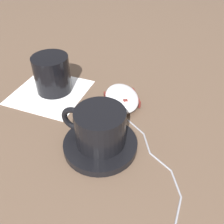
{
  "coord_description": "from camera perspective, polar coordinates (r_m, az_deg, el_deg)",
  "views": [
    {
      "loc": [
        0.38,
        0.16,
        0.33
      ],
      "look_at": [
        0.03,
        0.08,
        0.03
      ],
      "focal_mm": 40.0,
      "sensor_mm": 36.0,
      "label": 1
    }
  ],
  "objects": [
    {
      "name": "ground_plane",
      "position": [
        0.53,
        -7.28,
        0.66
      ],
      "size": [
        3.0,
        3.0,
        0.0
      ],
      "primitive_type": "plane",
      "color": "brown"
    },
    {
      "name": "saucer",
      "position": [
        0.44,
        -2.68,
        -7.41
      ],
      "size": [
        0.13,
        0.13,
        0.01
      ],
      "primitive_type": "cylinder",
      "color": "black",
      "rests_on": "ground"
    },
    {
      "name": "coffee_cup",
      "position": [
        0.42,
        -2.97,
        -3.4
      ],
      "size": [
        0.09,
        0.12,
        0.06
      ],
      "color": "black",
      "rests_on": "saucer"
    },
    {
      "name": "computer_mouse",
      "position": [
        0.53,
        2.24,
        3.22
      ],
      "size": [
        0.12,
        0.1,
        0.04
      ],
      "color": "silver",
      "rests_on": "ground"
    },
    {
      "name": "mouse_cable",
      "position": [
        0.41,
        10.95,
        -15.87
      ],
      "size": [
        0.29,
        0.11,
        0.0
      ],
      "color": "gray",
      "rests_on": "ground"
    },
    {
      "name": "napkin_under_glass",
      "position": [
        0.59,
        -13.97,
        4.45
      ],
      "size": [
        0.17,
        0.17,
        0.0
      ],
      "primitive_type": "cube",
      "rotation": [
        0.0,
        0.0,
        -0.13
      ],
      "color": "white",
      "rests_on": "ground"
    },
    {
      "name": "drinking_glass",
      "position": [
        0.57,
        -13.52,
        8.46
      ],
      "size": [
        0.08,
        0.08,
        0.08
      ],
      "primitive_type": "cylinder",
      "color": "black",
      "rests_on": "napkin_under_glass"
    }
  ]
}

